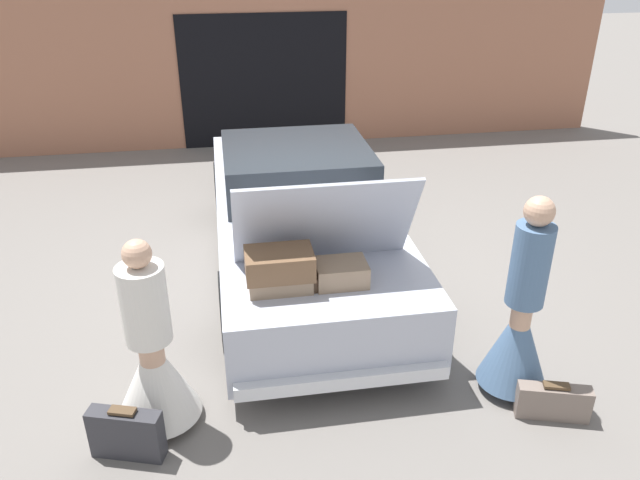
{
  "coord_description": "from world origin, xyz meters",
  "views": [
    {
      "loc": [
        -0.81,
        -6.17,
        3.48
      ],
      "look_at": [
        0.0,
        -1.3,
        0.96
      ],
      "focal_mm": 35.0,
      "sensor_mm": 36.0,
      "label": 1
    }
  ],
  "objects": [
    {
      "name": "person_left",
      "position": [
        -1.43,
        -2.29,
        0.56
      ],
      "size": [
        0.65,
        0.65,
        1.58
      ],
      "rotation": [
        0.0,
        0.0,
        -1.36
      ],
      "color": "tan",
      "rests_on": "ground_plane"
    },
    {
      "name": "ground_plane",
      "position": [
        0.0,
        0.0,
        0.0
      ],
      "size": [
        40.0,
        40.0,
        0.0
      ],
      "primitive_type": "plane",
      "color": "slate"
    },
    {
      "name": "suitcase_beside_right_person",
      "position": [
        1.6,
        -2.76,
        0.15
      ],
      "size": [
        0.57,
        0.29,
        0.32
      ],
      "color": "#75665B",
      "rests_on": "ground_plane"
    },
    {
      "name": "suitcase_beside_left_person",
      "position": [
        -1.63,
        -2.63,
        0.2
      ],
      "size": [
        0.55,
        0.3,
        0.43
      ],
      "color": "#2D2D33",
      "rests_on": "ground_plane"
    },
    {
      "name": "car",
      "position": [
        -0.0,
        0.01,
        0.6
      ],
      "size": [
        1.84,
        4.82,
        1.69
      ],
      "color": "#B2B7C6",
      "rests_on": "ground_plane"
    },
    {
      "name": "person_right",
      "position": [
        1.43,
        -2.38,
        0.63
      ],
      "size": [
        0.56,
        0.56,
        1.74
      ],
      "rotation": [
        0.0,
        0.0,
        1.44
      ],
      "color": "tan",
      "rests_on": "ground_plane"
    },
    {
      "name": "garage_wall_back",
      "position": [
        0.0,
        4.49,
        1.39
      ],
      "size": [
        12.0,
        0.14,
        2.8
      ],
      "color": "#9E664C",
      "rests_on": "ground_plane"
    }
  ]
}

